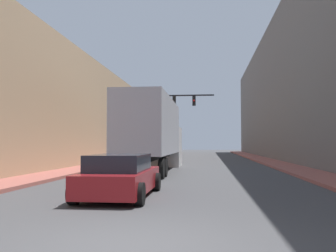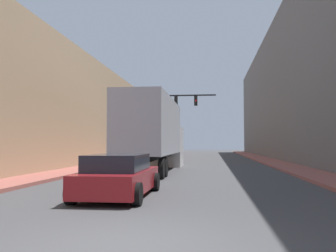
# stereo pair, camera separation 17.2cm
# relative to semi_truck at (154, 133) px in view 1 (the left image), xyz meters

# --- Properties ---
(ground_plane) EXTENTS (200.00, 200.00, 0.00)m
(ground_plane) POSITION_rel_semi_truck_xyz_m (2.06, -16.71, -2.35)
(ground_plane) COLOR #424244
(sidewalk_right) EXTENTS (2.16, 80.00, 0.15)m
(sidewalk_right) POSITION_rel_semi_truck_xyz_m (8.80, 13.29, -2.27)
(sidewalk_right) COLOR #9E564C
(sidewalk_right) RESTS_ON ground
(sidewalk_left) EXTENTS (2.16, 80.00, 0.15)m
(sidewalk_left) POSITION_rel_semi_truck_xyz_m (-4.68, 13.29, -2.27)
(sidewalk_left) COLOR #9E564C
(sidewalk_left) RESTS_ON ground
(building_right) EXTENTS (6.00, 80.00, 14.55)m
(building_right) POSITION_rel_semi_truck_xyz_m (12.88, 13.29, 4.93)
(building_right) COLOR #66605B
(building_right) RESTS_ON ground
(building_left) EXTENTS (6.00, 80.00, 8.51)m
(building_left) POSITION_rel_semi_truck_xyz_m (-8.76, 13.29, 1.91)
(building_left) COLOR tan
(building_left) RESTS_ON ground
(semi_truck) EXTENTS (2.52, 12.83, 4.27)m
(semi_truck) POSITION_rel_semi_truck_xyz_m (0.00, 0.00, 0.00)
(semi_truck) COLOR #B2B7C1
(semi_truck) RESTS_ON ground
(sedan_car) EXTENTS (2.09, 4.62, 1.35)m
(sedan_car) POSITION_rel_semi_truck_xyz_m (0.55, -11.12, -1.70)
(sedan_car) COLOR maroon
(sedan_car) RESTS_ON ground
(traffic_signal_gantry) EXTENTS (7.43, 0.35, 6.45)m
(traffic_signal_gantry) POSITION_rel_semi_truck_xyz_m (-1.43, 11.48, 2.30)
(traffic_signal_gantry) COLOR black
(traffic_signal_gantry) RESTS_ON ground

